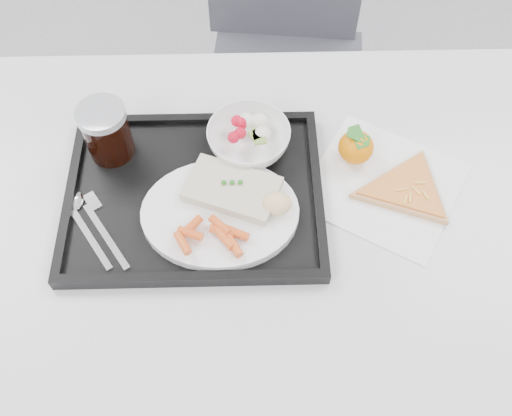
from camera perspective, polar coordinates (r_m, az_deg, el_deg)
room at (r=0.31m, az=-3.85°, el=16.36°), size 6.04×7.04×2.84m
table at (r=1.06m, az=-1.44°, el=-2.31°), size 1.20×0.80×0.75m
chair at (r=1.61m, az=2.95°, el=16.43°), size 0.46×0.46×0.93m
tray at (r=1.02m, az=-6.15°, el=1.34°), size 0.45×0.35×0.03m
dinner_plate at (r=0.98m, az=-3.61°, el=-0.52°), size 0.27×0.27×0.02m
fish_fillet at (r=0.98m, az=-2.39°, el=1.91°), size 0.18×0.14×0.03m
bread_roll at (r=0.96m, az=2.08°, el=0.48°), size 0.06×0.05×0.03m
salad_bowl at (r=1.05m, az=-0.73°, el=6.94°), size 0.15×0.15×0.05m
cola_glass at (r=1.05m, az=-14.73°, el=7.46°), size 0.09×0.09×0.11m
cutlery at (r=1.01m, az=-16.26°, el=-1.28°), size 0.13×0.16×0.01m
napkin at (r=1.06m, az=12.64°, el=2.26°), size 0.34×0.33×0.00m
tangerine at (r=1.06m, az=9.96°, el=6.03°), size 0.07×0.07×0.07m
pizza_slice at (r=1.05m, az=14.82°, el=1.83°), size 0.23×0.23×0.02m
carrot_pile at (r=0.93m, az=-4.34°, el=-2.64°), size 0.13×0.08×0.02m
salad_contents at (r=1.05m, az=-0.59°, el=8.12°), size 0.08×0.08×0.03m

